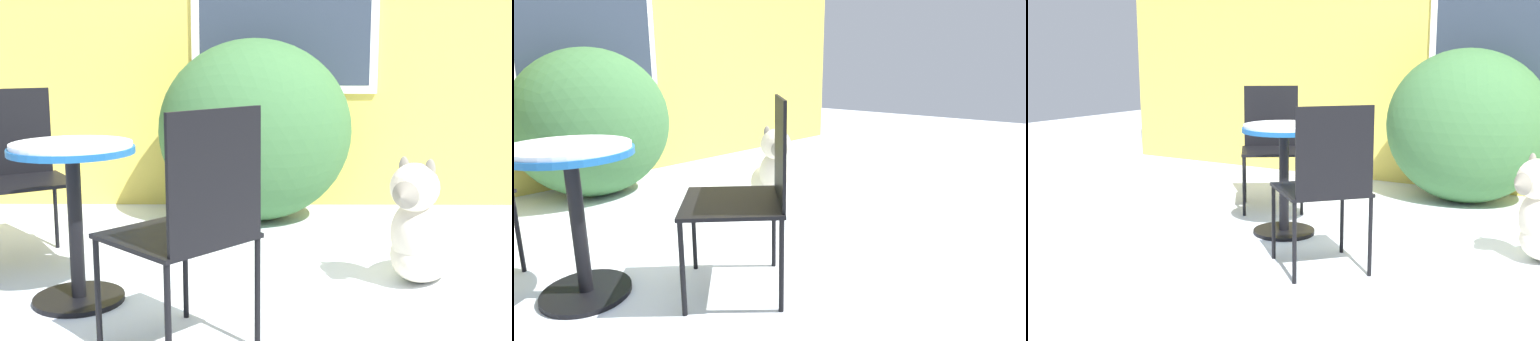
# 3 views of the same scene
# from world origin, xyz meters

# --- Properties ---
(ground_plane) EXTENTS (16.00, 16.00, 0.00)m
(ground_plane) POSITION_xyz_m (0.00, 0.00, 0.00)
(ground_plane) COLOR silver
(house_wall) EXTENTS (8.00, 0.10, 3.18)m
(house_wall) POSITION_xyz_m (0.01, 2.20, 1.59)
(house_wall) COLOR #DBC14C
(house_wall) RESTS_ON ground_plane
(shrub_left) EXTENTS (1.34, 1.08, 1.26)m
(shrub_left) POSITION_xyz_m (-0.02, 1.72, 0.63)
(shrub_left) COLOR #386638
(shrub_left) RESTS_ON ground_plane
(patio_table) EXTENTS (0.57, 0.57, 0.76)m
(patio_table) POSITION_xyz_m (-0.83, 0.16, 0.55)
(patio_table) COLOR black
(patio_table) RESTS_ON ground_plane
(patio_chair_far_side) EXTENTS (0.67, 0.67, 0.96)m
(patio_chair_far_side) POSITION_xyz_m (-0.23, -0.40, 0.53)
(patio_chair_far_side) COLOR black
(patio_chair_far_side) RESTS_ON ground_plane
(dog) EXTENTS (0.54, 0.65, 0.66)m
(dog) POSITION_xyz_m (0.83, 0.43, 0.25)
(dog) COLOR beige
(dog) RESTS_ON ground_plane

